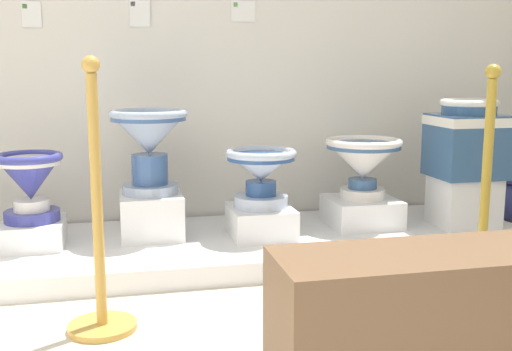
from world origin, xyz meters
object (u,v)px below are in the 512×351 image
at_px(plinth_block_rightmost, 33,233).
at_px(museum_bench, 423,312).
at_px(antique_toilet_central_ornate, 363,159).
at_px(stanchion_post_near_right, 483,227).
at_px(plinth_block_pale_glazed, 151,215).
at_px(info_placard_third, 243,11).
at_px(plinth_block_tall_cobalt, 261,222).
at_px(antique_toilet_rightmost, 30,180).
at_px(antique_toilet_pale_glazed, 149,138).
at_px(decorative_vase_companion, 506,199).
at_px(info_placard_second, 140,12).
at_px(stanchion_post_near_left, 99,252).
at_px(antique_toilet_slender_white, 467,137).
at_px(info_placard_first, 31,14).
at_px(antique_toilet_tall_cobalt, 261,170).
at_px(plinth_block_central_ornate, 362,211).
at_px(plinth_block_slender_white, 464,201).

relative_size(plinth_block_rightmost, museum_bench, 0.34).
bearing_deg(antique_toilet_central_ornate, stanchion_post_near_right, -76.82).
bearing_deg(antique_toilet_central_ornate, plinth_block_pale_glazed, 178.84).
xyz_separation_m(info_placard_third, stanchion_post_near_right, (0.79, -1.26, -0.99)).
relative_size(plinth_block_tall_cobalt, stanchion_post_near_right, 0.36).
height_order(plinth_block_pale_glazed, stanchion_post_near_right, stanchion_post_near_right).
bearing_deg(antique_toilet_rightmost, info_placard_third, 20.86).
height_order(antique_toilet_pale_glazed, decorative_vase_companion, antique_toilet_pale_glazed).
relative_size(info_placard_second, stanchion_post_near_left, 0.15).
relative_size(antique_toilet_slender_white, info_placard_second, 2.78).
bearing_deg(info_placard_first, antique_toilet_tall_cobalt, -24.27).
relative_size(plinth_block_rightmost, plinth_block_tall_cobalt, 0.92).
distance_m(antique_toilet_tall_cobalt, stanchion_post_near_left, 1.12).
bearing_deg(plinth_block_rightmost, stanchion_post_near_left, -68.40).
bearing_deg(plinth_block_pale_glazed, antique_toilet_tall_cobalt, -12.98).
distance_m(plinth_block_central_ornate, info_placard_first, 2.07).
xyz_separation_m(plinth_block_tall_cobalt, info_placard_third, (0.01, 0.51, 1.10)).
relative_size(plinth_block_tall_cobalt, decorative_vase_companion, 0.91).
bearing_deg(info_placard_first, antique_toilet_slender_white, -13.30).
relative_size(info_placard_third, stanchion_post_near_right, 0.14).
bearing_deg(antique_toilet_rightmost, decorative_vase_companion, 4.23).
height_order(antique_toilet_rightmost, info_placard_third, info_placard_third).
bearing_deg(plinth_block_slender_white, plinth_block_pale_glazed, 174.73).
distance_m(antique_toilet_slender_white, decorative_vase_companion, 0.71).
relative_size(antique_toilet_rightmost, antique_toilet_slender_white, 0.79).
height_order(antique_toilet_tall_cobalt, museum_bench, antique_toilet_tall_cobalt).
bearing_deg(antique_toilet_central_ornate, antique_toilet_tall_cobalt, -170.15).
distance_m(plinth_block_pale_glazed, decorative_vase_companion, 2.18).
bearing_deg(stanchion_post_near_right, decorative_vase_companion, 51.14).
distance_m(antique_toilet_rightmost, plinth_block_pale_glazed, 0.62).
distance_m(antique_toilet_tall_cobalt, antique_toilet_slender_white, 1.16).
distance_m(antique_toilet_tall_cobalt, info_placard_second, 1.11).
distance_m(plinth_block_tall_cobalt, plinth_block_central_ornate, 0.61).
distance_m(antique_toilet_tall_cobalt, decorative_vase_companion, 1.67).
relative_size(antique_toilet_pale_glazed, stanchion_post_near_left, 0.43).
distance_m(plinth_block_central_ornate, antique_toilet_central_ornate, 0.29).
distance_m(info_placard_first, museum_bench, 2.51).
distance_m(plinth_block_pale_glazed, antique_toilet_slender_white, 1.75).
relative_size(antique_toilet_tall_cobalt, info_placard_second, 2.40).
xyz_separation_m(antique_toilet_slender_white, decorative_vase_companion, (0.48, 0.31, -0.43)).
bearing_deg(antique_toilet_central_ornate, info_placard_third, 145.43).
bearing_deg(plinth_block_pale_glazed, info_placard_first, 146.44).
xyz_separation_m(plinth_block_rightmost, info_placard_third, (1.14, 0.44, 1.12)).
bearing_deg(plinth_block_tall_cobalt, plinth_block_pale_glazed, 167.02).
bearing_deg(plinth_block_rightmost, plinth_block_pale_glazed, 5.43).
bearing_deg(plinth_block_central_ornate, antique_toilet_pale_glazed, 178.84).
height_order(antique_toilet_rightmost, antique_toilet_central_ornate, antique_toilet_central_ornate).
bearing_deg(plinth_block_slender_white, antique_toilet_central_ornate, 166.25).
height_order(antique_toilet_pale_glazed, antique_toilet_slender_white, antique_toilet_slender_white).
height_order(plinth_block_pale_glazed, antique_toilet_central_ornate, antique_toilet_central_ornate).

